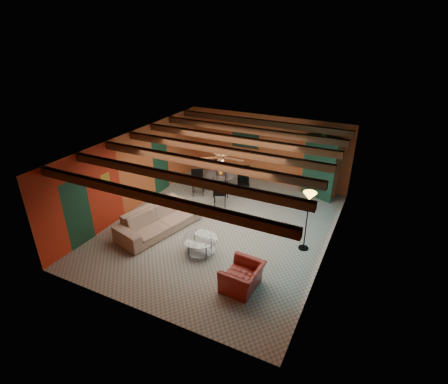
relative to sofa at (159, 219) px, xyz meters
The scene contains 11 objects.
room 2.80m from the sofa, 34.88° to the left, with size 6.52×8.01×2.71m.
sofa is the anchor object (origin of this frame).
armchair 3.58m from the sofa, 20.56° to the right, with size 0.99×0.87×0.65m, color maroon.
coffee_table 1.80m from the sofa, 15.50° to the right, with size 0.99×0.99×0.50m, color white, non-canonical shape.
dining_table 3.13m from the sofa, 79.04° to the left, with size 2.16×2.16×1.12m, color silver, non-canonical shape.
armoire 6.13m from the sofa, 50.96° to the left, with size 1.24×0.61×2.17m, color brown.
floor_lamp 4.44m from the sofa, 13.54° to the left, with size 0.36×0.36×1.81m, color black, non-canonical shape.
ceiling_fan 2.76m from the sofa, 32.17° to the left, with size 1.50×1.50×0.44m, color #472614, non-canonical shape.
painting 5.20m from the sofa, 81.63° to the left, with size 1.05×0.03×0.65m, color black.
potted_plant 6.41m from the sofa, 50.96° to the left, with size 0.40×0.34×0.44m, color #26661E.
vase 3.23m from the sofa, 79.04° to the left, with size 0.17×0.17×0.17m, color orange.
Camera 1 is at (4.28, -8.51, 5.94)m, focal length 28.14 mm.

